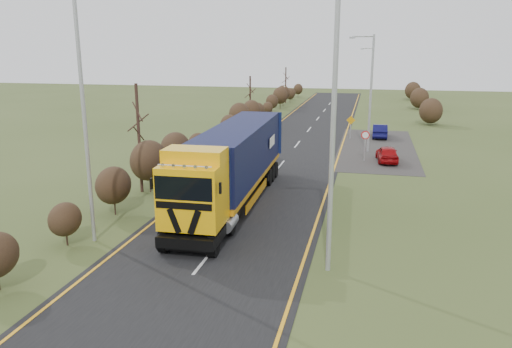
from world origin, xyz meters
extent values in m
plane|color=#3C4B20|center=(0.00, 0.00, 0.00)|extent=(160.00, 160.00, 0.00)
cube|color=black|center=(0.00, 10.00, 0.01)|extent=(8.00, 120.00, 0.02)
cube|color=#302D2A|center=(6.50, 20.00, 0.01)|extent=(6.00, 18.00, 0.02)
cube|color=orange|center=(-3.70, 10.00, 0.03)|extent=(0.12, 116.00, 0.01)
cube|color=orange|center=(3.70, 10.00, 0.03)|extent=(0.12, 116.00, 0.01)
cube|color=silver|center=(0.00, -4.00, 0.03)|extent=(0.12, 3.00, 0.01)
cube|color=silver|center=(0.00, 4.00, 0.03)|extent=(0.12, 3.00, 0.01)
cube|color=silver|center=(0.00, 12.00, 0.03)|extent=(0.12, 3.00, 0.01)
cube|color=silver|center=(0.00, 20.00, 0.03)|extent=(0.12, 3.00, 0.01)
cube|color=silver|center=(0.00, 28.00, 0.03)|extent=(0.12, 3.00, 0.01)
cube|color=silver|center=(0.00, 36.00, 0.03)|extent=(0.12, 3.00, 0.01)
cube|color=silver|center=(0.00, 44.00, 0.03)|extent=(0.12, 3.00, 0.01)
cube|color=silver|center=(0.00, 52.00, 0.03)|extent=(0.12, 3.00, 0.01)
cube|color=silver|center=(0.00, 60.00, 0.03)|extent=(0.12, 3.00, 0.01)
ellipsoid|color=black|center=(-6.02, -4.00, 1.14)|extent=(1.21, 1.57, 1.39)
ellipsoid|color=black|center=(-6.00, 0.00, 1.49)|extent=(1.58, 2.06, 1.82)
ellipsoid|color=black|center=(-5.98, 4.00, 1.84)|extent=(1.96, 2.55, 2.25)
ellipsoid|color=black|center=(-6.03, 8.00, 1.72)|extent=(1.83, 2.38, 2.10)
ellipsoid|color=black|center=(-5.95, 12.00, 1.28)|extent=(1.37, 1.78, 1.57)
ellipsoid|color=black|center=(-6.06, 16.00, 1.13)|extent=(1.20, 1.56, 1.38)
ellipsoid|color=black|center=(-5.92, 20.00, 1.46)|extent=(1.55, 2.02, 1.78)
ellipsoid|color=black|center=(-6.09, 24.00, 1.83)|extent=(1.95, 2.53, 2.24)
ellipsoid|color=black|center=(-5.90, 28.00, 1.74)|extent=(1.85, 2.41, 2.13)
ellipsoid|color=black|center=(-6.12, 32.00, 1.31)|extent=(1.40, 1.81, 1.61)
ellipsoid|color=black|center=(-5.87, 36.00, 1.12)|extent=(1.19, 1.55, 1.37)
ellipsoid|color=black|center=(-6.14, 40.00, 1.43)|extent=(1.52, 1.97, 1.75)
ellipsoid|color=black|center=(-5.84, 44.00, 1.81)|extent=(1.93, 2.51, 2.22)
ellipsoid|color=black|center=(-6.17, 48.00, 1.76)|extent=(1.88, 2.44, 2.16)
ellipsoid|color=black|center=(-5.82, 52.00, 1.34)|extent=(1.43, 1.85, 1.64)
ellipsoid|color=black|center=(-6.19, 56.00, 1.12)|extent=(1.19, 1.55, 1.37)
ellipsoid|color=black|center=(-5.80, 60.00, 1.40)|extent=(1.49, 1.93, 1.71)
cylinder|color=#332019|center=(-6.50, 4.00, 3.03)|extent=(0.18, 0.18, 6.05)
cylinder|color=#332019|center=(-6.50, 30.00, 2.53)|extent=(0.18, 0.18, 5.06)
cylinder|color=#332019|center=(-6.50, 52.00, 2.57)|extent=(0.18, 0.18, 5.15)
cube|color=black|center=(-0.80, -2.20, 0.67)|extent=(2.44, 4.50, 0.43)
cube|color=#FFB60B|center=(-0.80, -3.06, 2.27)|extent=(2.47, 2.19, 2.51)
cube|color=black|center=(-0.80, -4.08, 0.53)|extent=(2.41, 0.18, 0.53)
cube|color=black|center=(-1.20, -4.13, 1.49)|extent=(0.58, 0.04, 1.04)
cube|color=black|center=(-0.40, -4.13, 1.49)|extent=(0.58, 0.04, 1.04)
cube|color=black|center=(-0.80, -4.10, 2.80)|extent=(2.27, 0.12, 0.92)
cube|color=black|center=(-0.80, -4.13, 2.12)|extent=(2.22, 0.09, 0.27)
cube|color=#FFB60B|center=(-0.80, -2.73, 3.79)|extent=(2.45, 1.42, 0.54)
cylinder|color=silver|center=(-0.80, -3.88, 3.62)|extent=(2.12, 0.12, 0.06)
cube|color=black|center=(-2.18, -3.88, 2.84)|extent=(0.08, 0.12, 0.43)
cube|color=black|center=(0.58, -3.88, 2.84)|extent=(0.08, 0.12, 0.43)
cylinder|color=gray|center=(-1.91, -1.81, 0.72)|extent=(0.57, 1.27, 0.54)
cylinder|color=gray|center=(0.31, -1.81, 0.72)|extent=(0.57, 1.27, 0.54)
cube|color=orange|center=(-0.80, 4.07, 1.19)|extent=(2.75, 12.21, 0.23)
cube|color=black|center=(-0.80, 4.07, 2.63)|extent=(2.72, 11.83, 2.65)
cube|color=#0F1941|center=(-0.80, 9.97, 2.63)|extent=(2.39, 0.13, 2.65)
cube|color=#0F1941|center=(-0.80, -1.83, 2.63)|extent=(2.39, 0.13, 2.65)
cube|color=black|center=(-0.80, 7.74, 0.63)|extent=(2.31, 3.53, 0.34)
cube|color=orange|center=(-1.98, 3.11, 0.53)|extent=(0.20, 5.30, 0.43)
cube|color=orange|center=(0.38, 3.11, 0.53)|extent=(0.20, 5.30, 0.43)
cylinder|color=black|center=(-1.81, -3.74, 0.50)|extent=(0.34, 1.01, 1.00)
cylinder|color=black|center=(0.21, -3.74, 0.50)|extent=(0.34, 1.01, 1.00)
cylinder|color=black|center=(-1.81, -1.33, 0.50)|extent=(0.34, 1.01, 1.00)
cylinder|color=black|center=(0.21, -1.33, 0.50)|extent=(0.34, 1.01, 1.00)
cylinder|color=black|center=(-1.81, 6.87, 0.50)|extent=(0.34, 1.01, 1.00)
cylinder|color=black|center=(0.21, 6.87, 0.50)|extent=(0.34, 1.01, 1.00)
cylinder|color=black|center=(-1.81, 7.83, 0.50)|extent=(0.34, 1.01, 1.00)
cylinder|color=black|center=(0.21, 7.83, 0.50)|extent=(0.34, 1.01, 1.00)
cylinder|color=black|center=(-1.81, 8.80, 0.50)|extent=(0.34, 1.01, 1.00)
cylinder|color=black|center=(0.21, 8.80, 0.50)|extent=(0.34, 1.01, 1.00)
imported|color=#98070A|center=(7.18, 14.89, 0.58)|extent=(1.67, 3.53, 1.17)
imported|color=#0B0B3F|center=(6.77, 24.94, 0.60)|extent=(1.29, 3.66, 1.21)
cylinder|color=#A5A7AA|center=(4.66, -3.95, 5.01)|extent=(0.18, 0.18, 10.03)
cylinder|color=#A5A7AA|center=(5.80, 18.30, 4.44)|extent=(0.18, 0.18, 8.87)
cylinder|color=#A5A7AA|center=(5.01, 18.30, 8.73)|extent=(1.58, 0.12, 0.12)
cube|color=#A5A7AA|center=(4.22, 18.30, 8.63)|extent=(0.44, 0.18, 0.14)
cylinder|color=#A5A7AA|center=(5.80, 44.93, 3.98)|extent=(0.18, 0.18, 7.96)
cylinder|color=#A5A7AA|center=(5.09, 44.93, 7.83)|extent=(1.42, 0.12, 0.12)
cube|color=#A5A7AA|center=(4.38, 44.93, 7.74)|extent=(0.40, 0.16, 0.12)
cylinder|color=#A5A7AA|center=(-5.20, -3.28, 5.46)|extent=(0.16, 0.16, 10.91)
cylinder|color=#A5A7AA|center=(5.60, 14.93, 0.94)|extent=(0.08, 0.08, 1.88)
cylinder|color=red|center=(5.60, 14.90, 1.88)|extent=(0.60, 0.04, 0.60)
cylinder|color=white|center=(5.60, 14.88, 1.88)|extent=(0.45, 0.02, 0.45)
cylinder|color=#A5A7AA|center=(4.20, 23.78, 0.78)|extent=(0.08, 0.08, 1.56)
cube|color=orange|center=(4.20, 23.73, 1.67)|extent=(0.79, 0.04, 0.79)
camera|label=1|loc=(5.89, -20.96, 7.92)|focal=35.00mm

